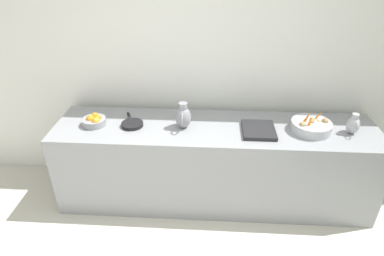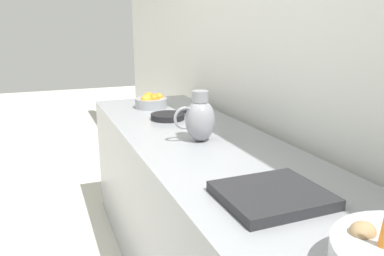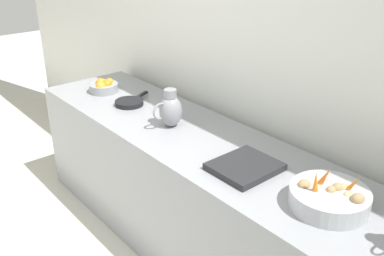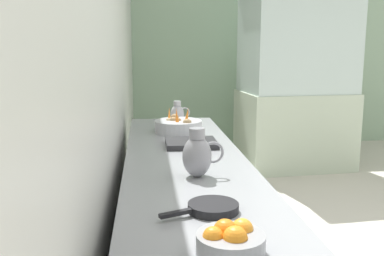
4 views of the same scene
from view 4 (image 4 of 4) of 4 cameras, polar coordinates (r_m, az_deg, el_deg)
tile_wall_left at (r=2.98m, az=-10.81°, el=9.86°), size 0.10×8.07×3.00m
prep_counter at (r=2.71m, az=-0.63°, el=-13.24°), size 0.72×3.10×0.87m
vegetable_colander at (r=3.42m, az=-1.79°, el=0.29°), size 0.37×0.37×0.20m
orange_bowl at (r=1.47m, az=5.00°, el=-14.31°), size 0.23×0.23×0.11m
metal_pitcher_tall at (r=2.24m, az=0.73°, el=-3.51°), size 0.21×0.15×0.25m
metal_pitcher_short at (r=3.77m, az=-1.88°, el=1.87°), size 0.17×0.12×0.20m
counter_sink_basin at (r=2.95m, az=-0.12°, el=-1.97°), size 0.34×0.30×0.04m
skillet_on_counter at (r=1.81m, az=2.61°, el=-10.25°), size 0.33×0.21×0.03m
glass_block_booth at (r=5.70m, az=13.33°, el=6.64°), size 1.48×1.09×2.36m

